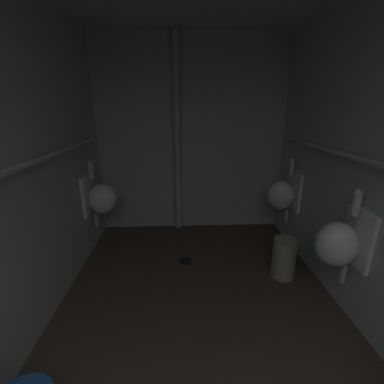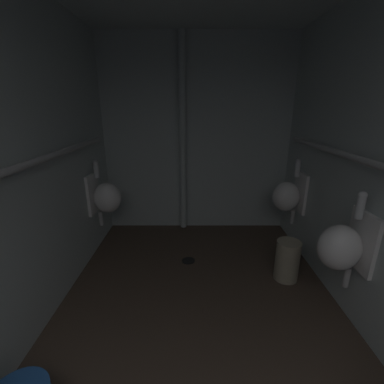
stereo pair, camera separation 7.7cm
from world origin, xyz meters
TOP-DOWN VIEW (x-y plane):
  - floor at (0.00, 1.64)m, footprint 2.45×3.39m
  - wall_left at (-1.20, 1.64)m, footprint 0.06×3.39m
  - wall_right at (1.20, 1.64)m, footprint 0.06×3.39m
  - wall_back at (0.00, 3.30)m, footprint 2.45×0.06m
  - urinal_left_mid at (-1.02, 2.69)m, footprint 0.32×0.30m
  - urinal_right_mid at (1.02, 1.60)m, footprint 0.32×0.30m
  - urinal_right_far at (1.02, 2.73)m, footprint 0.32×0.30m
  - supply_pipe_left at (-1.11, 1.60)m, footprint 0.06×2.63m
  - supply_pipe_right at (1.11, 1.63)m, footprint 0.06×2.65m
  - standpipe_back_wall at (-0.18, 3.19)m, footprint 0.08×0.08m
  - floor_drain at (-0.10, 2.39)m, footprint 0.14×0.14m
  - waste_bin at (0.84, 2.09)m, footprint 0.22×0.22m

SIDE VIEW (x-z plane):
  - floor at x=0.00m, z-range -0.08..0.00m
  - floor_drain at x=-0.10m, z-range 0.00..0.01m
  - waste_bin at x=0.84m, z-range 0.00..0.39m
  - urinal_left_mid at x=-1.02m, z-range 0.25..1.00m
  - urinal_right_mid at x=1.02m, z-range 0.25..1.00m
  - urinal_right_far at x=1.02m, z-range 0.25..1.00m
  - wall_left at x=-1.20m, z-range 0.00..2.40m
  - wall_right at x=1.20m, z-range 0.00..2.40m
  - wall_back at x=0.00m, z-range 0.00..2.40m
  - standpipe_back_wall at x=-0.18m, z-range 0.02..2.37m
  - supply_pipe_left at x=-1.11m, z-range 1.19..1.26m
  - supply_pipe_right at x=1.11m, z-range 1.19..1.26m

